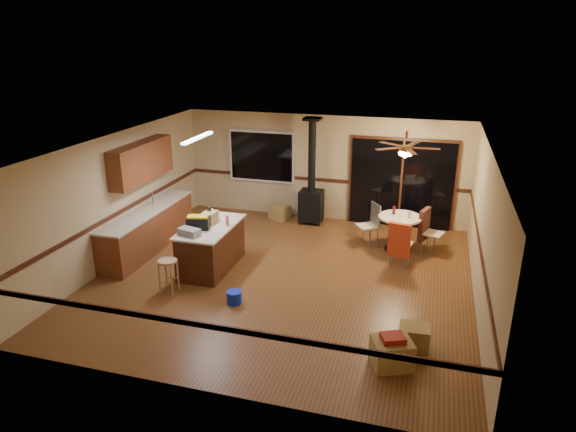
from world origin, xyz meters
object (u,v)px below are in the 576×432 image
at_px(wood_stove, 311,195).
at_px(chair_near, 400,240).
at_px(toolbox_grey, 189,232).
at_px(blue_bucket, 234,297).
at_px(box_corner_a, 392,353).
at_px(dining_table, 399,227).
at_px(kitchen_island, 211,247).
at_px(bar_stool, 169,276).
at_px(toolbox_black, 198,223).
at_px(box_corner_b, 414,337).
at_px(chair_right, 425,225).
at_px(chair_left, 372,220).
at_px(box_under_window, 280,212).

height_order(wood_stove, chair_near, wood_stove).
relative_size(toolbox_grey, blue_bucket, 1.53).
xyz_separation_m(chair_near, box_corner_a, (0.18, -3.30, -0.39)).
height_order(dining_table, box_corner_a, dining_table).
distance_m(kitchen_island, toolbox_grey, 0.77).
height_order(kitchen_island, toolbox_grey, toolbox_grey).
distance_m(bar_stool, chair_near, 4.49).
relative_size(wood_stove, chair_near, 3.60).
height_order(toolbox_black, box_corner_b, toolbox_black).
xyz_separation_m(box_corner_a, box_corner_b, (0.28, 0.55, -0.03)).
bearing_deg(chair_near, chair_right, 65.03).
bearing_deg(chair_left, chair_right, -2.59).
xyz_separation_m(toolbox_black, box_under_window, (0.62, 3.31, -0.83)).
height_order(bar_stool, box_corner_b, bar_stool).
height_order(blue_bucket, box_corner_a, box_corner_a).
relative_size(dining_table, box_corner_a, 1.70).
height_order(toolbox_black, box_corner_a, toolbox_black).
xyz_separation_m(box_under_window, box_corner_a, (3.29, -5.36, 0.02)).
relative_size(bar_stool, chair_right, 0.89).
relative_size(chair_near, box_corner_a, 1.29).
bearing_deg(toolbox_black, chair_right, 28.14).
bearing_deg(blue_bucket, box_corner_a, -20.56).
relative_size(bar_stool, blue_bucket, 2.35).
relative_size(toolbox_grey, chair_near, 0.58).
distance_m(wood_stove, box_corner_b, 5.52).
bearing_deg(wood_stove, bar_stool, -111.44).
distance_m(box_corner_a, box_corner_b, 0.62).
height_order(toolbox_grey, blue_bucket, toolbox_grey).
relative_size(wood_stove, box_corner_b, 5.74).
bearing_deg(wood_stove, chair_right, -20.39).
bearing_deg(box_under_window, chair_right, -16.68).
xyz_separation_m(bar_stool, box_corner_b, (4.38, -0.58, -0.13)).
distance_m(chair_near, box_corner_b, 2.82).
xyz_separation_m(toolbox_grey, chair_left, (3.08, 2.63, -0.37)).
relative_size(kitchen_island, toolbox_black, 3.99).
bearing_deg(chair_left, box_corner_a, -78.82).
bearing_deg(chair_left, box_corner_b, -73.28).
height_order(chair_right, box_under_window, chair_right).
relative_size(toolbox_grey, box_corner_b, 0.92).
height_order(toolbox_black, dining_table, toolbox_black).
bearing_deg(wood_stove, toolbox_black, -113.94).
height_order(wood_stove, dining_table, wood_stove).
xyz_separation_m(bar_stool, box_under_window, (0.81, 4.23, -0.13)).
xyz_separation_m(dining_table, chair_left, (-0.61, 0.16, 0.06)).
bearing_deg(blue_bucket, toolbox_black, 137.92).
xyz_separation_m(kitchen_island, wood_stove, (1.30, 3.05, 0.28)).
xyz_separation_m(dining_table, chair_right, (0.53, 0.11, 0.06)).
height_order(dining_table, chair_near, chair_near).
distance_m(kitchen_island, box_under_window, 3.15).
distance_m(bar_stool, dining_table, 4.92).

